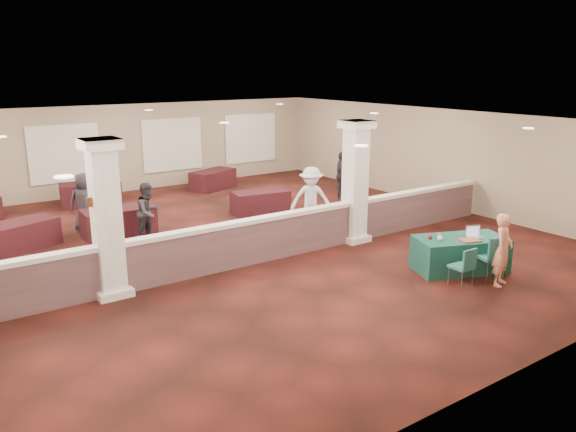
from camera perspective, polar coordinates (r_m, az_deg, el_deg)
ground at (r=14.71m, az=-6.12°, el=-3.04°), size 16.00×16.00×0.00m
wall_back at (r=21.58m, az=-16.59°, el=6.56°), size 16.00×0.04×3.20m
wall_front at (r=8.44m, az=20.87°, el=-6.38°), size 16.00×0.04×3.20m
wall_right at (r=19.35m, az=15.08°, el=5.76°), size 0.04×16.00×3.20m
ceiling at (r=14.06m, az=-6.49°, el=9.46°), size 16.00×16.00×0.02m
partition_wall at (r=13.30m, az=-3.07°, el=-2.38°), size 15.60×0.28×1.10m
column_left at (r=11.63m, az=-17.97°, el=-0.17°), size 0.72×0.72×3.20m
column_right at (r=14.77m, az=6.83°, el=3.58°), size 0.72×0.72×3.20m
sconce_left at (r=11.47m, az=-19.45°, el=1.37°), size 0.12×0.12×0.18m
sconce_right at (r=11.63m, az=-16.80°, el=1.76°), size 0.12×0.12×0.18m
near_table at (r=13.40m, az=17.06°, el=-3.70°), size 2.25×1.69×0.78m
conf_chair_main at (r=12.95m, az=20.15°, el=-3.64°), size 0.63×0.64×1.02m
conf_chair_side at (r=12.41m, az=17.52°, el=-4.67°), size 0.43×0.43×0.85m
woman at (r=12.69m, az=20.98°, el=-3.22°), size 0.66×0.55×1.57m
far_table_front_left at (r=15.87m, az=-25.48°, el=-1.77°), size 1.94×1.41×0.71m
far_table_front_center at (r=16.13m, az=-16.82°, el=-0.56°), size 1.93×1.00×0.77m
far_table_front_right at (r=17.82m, az=-2.82°, el=1.42°), size 1.87×1.14×0.71m
far_table_back_center at (r=19.91m, az=-19.39°, el=2.11°), size 2.03×1.25×0.77m
far_table_back_right at (r=21.52m, az=-7.63°, el=3.68°), size 1.97×1.47×0.72m
attendee_a at (r=15.26m, az=-13.98°, el=0.37°), size 0.87×0.69×1.59m
attendee_b at (r=15.88m, az=2.36°, el=1.77°), size 1.27×1.05×1.81m
attendee_c at (r=19.74m, az=5.46°, el=4.13°), size 1.07×0.94×1.67m
attendee_d at (r=16.74m, az=-19.98°, el=1.31°), size 0.93×0.72×1.67m
laptop_base at (r=13.40m, az=18.49°, el=-2.03°), size 0.42×0.36×0.02m
laptop_screen at (r=13.47m, az=18.26°, el=-1.37°), size 0.33×0.14×0.23m
screen_glow at (r=13.47m, az=18.27°, el=-1.45°), size 0.30×0.12×0.20m
knitting at (r=13.09m, az=17.97°, el=-2.36°), size 0.51×0.45×0.03m
yarn_cream at (r=12.90m, az=15.18°, el=-2.20°), size 0.12×0.12×0.12m
yarn_red at (r=12.97m, az=14.23°, el=-2.07°), size 0.11×0.11×0.11m
yarn_grey at (r=13.15m, az=15.12°, el=-1.88°), size 0.11×0.11×0.11m
scissors at (r=13.40m, az=20.39°, el=-2.22°), size 0.13×0.08×0.01m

